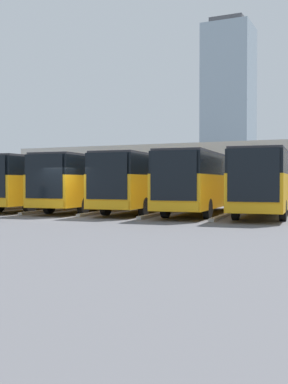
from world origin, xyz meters
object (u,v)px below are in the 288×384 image
object	(u,v)px
bus_1	(203,181)
bus_3	(95,181)
bus_0	(267,181)
bus_4	(47,181)
bus_5	(4,181)
bus_2	(147,181)

from	to	relation	value
bus_1	bus_3	size ratio (longest dim) A/B	1.00
bus_0	bus_4	bearing A→B (deg)	-4.17
bus_0	bus_1	xyz separation A→B (m)	(3.51, 0.10, 0.00)
bus_1	bus_4	world-z (taller)	same
bus_1	bus_4	bearing A→B (deg)	-4.44
bus_1	bus_3	xyz separation A→B (m)	(7.02, -0.03, 0.00)
bus_0	bus_4	world-z (taller)	same
bus_1	bus_4	distance (m)	10.53
bus_3	bus_5	xyz separation A→B (m)	(7.02, 0.11, 0.00)
bus_1	bus_3	distance (m)	7.02
bus_1	bus_4	size ratio (longest dim) A/B	1.00
bus_4	bus_5	distance (m)	3.51
bus_2	bus_5	bearing A→B (deg)	-3.28
bus_4	bus_0	bearing A→B (deg)	175.83
bus_0	bus_1	distance (m)	3.51
bus_2	bus_4	distance (m)	7.03
bus_5	bus_3	bearing A→B (deg)	175.97
bus_3	bus_2	bearing A→B (deg)	178.23
bus_4	bus_5	size ratio (longest dim) A/B	1.00
bus_2	bus_4	bearing A→B (deg)	-2.37
bus_0	bus_4	size ratio (longest dim) A/B	1.00
bus_0	bus_2	xyz separation A→B (m)	(7.02, -0.13, 0.00)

